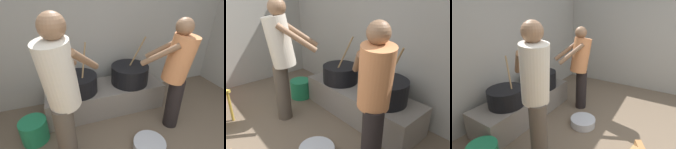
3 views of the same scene
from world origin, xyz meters
The scene contains 7 objects.
block_enclosure_rear centered at (0.00, 2.69, 1.16)m, with size 5.04×0.20×2.32m, color #9E998E.
hearth_ledge centered at (-0.06, 2.17, 0.21)m, with size 1.81×0.60×0.42m, color slate.
cooking_pot_main centered at (-0.47, 2.14, 0.55)m, with size 0.53×0.53×0.72m.
cooking_pot_secondary centered at (0.35, 2.16, 0.56)m, with size 0.59×0.59×0.75m.
cook_in_cream_shirt centered at (-0.72, 1.33, 0.95)m, with size 0.67×0.73×1.66m.
cook_in_orange_shirt centered at (0.70, 1.51, 0.86)m, with size 0.69×0.66×1.52m.
bucket_green_plastic centered at (-1.13, 1.81, 0.15)m, with size 0.34×0.34×0.31m, color #1E7A4C.
Camera 2 is at (1.72, 0.20, 1.73)m, focal length 33.03 mm.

